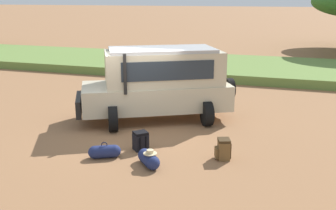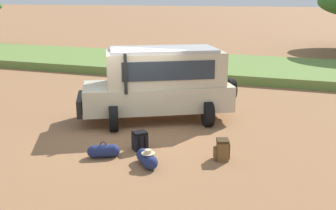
{
  "view_description": "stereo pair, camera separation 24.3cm",
  "coord_description": "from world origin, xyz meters",
  "px_view_note": "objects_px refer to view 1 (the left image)",
  "views": [
    {
      "loc": [
        4.62,
        -10.81,
        4.08
      ],
      "look_at": [
        1.17,
        -0.25,
        1.0
      ],
      "focal_mm": 42.0,
      "sensor_mm": 36.0,
      "label": 1
    },
    {
      "loc": [
        4.85,
        -10.73,
        4.08
      ],
      "look_at": [
        1.17,
        -0.25,
        1.0
      ],
      "focal_mm": 42.0,
      "sensor_mm": 36.0,
      "label": 2
    }
  ],
  "objects_px": {
    "safari_vehicle": "(159,82)",
    "backpack_beside_front_wheel": "(140,141)",
    "duffel_bag_low_black_case": "(149,159)",
    "duffel_bag_soft_canvas": "(105,152)",
    "backpack_cluster_center": "(223,149)"
  },
  "relations": [
    {
      "from": "safari_vehicle",
      "to": "backpack_beside_front_wheel",
      "type": "xyz_separation_m",
      "value": [
        0.43,
        -2.81,
        -1.04
      ]
    },
    {
      "from": "duffel_bag_low_black_case",
      "to": "safari_vehicle",
      "type": "bearing_deg",
      "value": 105.33
    },
    {
      "from": "duffel_bag_soft_canvas",
      "to": "duffel_bag_low_black_case",
      "type": "bearing_deg",
      "value": -5.03
    },
    {
      "from": "safari_vehicle",
      "to": "duffel_bag_low_black_case",
      "type": "distance_m",
      "value": 4.03
    },
    {
      "from": "duffel_bag_low_black_case",
      "to": "duffel_bag_soft_canvas",
      "type": "bearing_deg",
      "value": 174.97
    },
    {
      "from": "backpack_cluster_center",
      "to": "backpack_beside_front_wheel",
      "type": "bearing_deg",
      "value": -178.54
    },
    {
      "from": "duffel_bag_soft_canvas",
      "to": "safari_vehicle",
      "type": "bearing_deg",
      "value": 86.02
    },
    {
      "from": "backpack_beside_front_wheel",
      "to": "duffel_bag_low_black_case",
      "type": "height_order",
      "value": "backpack_beside_front_wheel"
    },
    {
      "from": "backpack_cluster_center",
      "to": "safari_vehicle",
      "type": "bearing_deg",
      "value": 134.57
    },
    {
      "from": "backpack_beside_front_wheel",
      "to": "duffel_bag_low_black_case",
      "type": "bearing_deg",
      "value": -57.38
    },
    {
      "from": "duffel_bag_low_black_case",
      "to": "backpack_cluster_center",
      "type": "bearing_deg",
      "value": 30.31
    },
    {
      "from": "backpack_cluster_center",
      "to": "duffel_bag_low_black_case",
      "type": "xyz_separation_m",
      "value": [
        -1.69,
        -0.99,
        -0.09
      ]
    },
    {
      "from": "safari_vehicle",
      "to": "backpack_cluster_center",
      "type": "relative_size",
      "value": 9.66
    },
    {
      "from": "safari_vehicle",
      "to": "backpack_cluster_center",
      "type": "bearing_deg",
      "value": -45.43
    },
    {
      "from": "backpack_cluster_center",
      "to": "duffel_bag_soft_canvas",
      "type": "relative_size",
      "value": 0.7
    }
  ]
}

